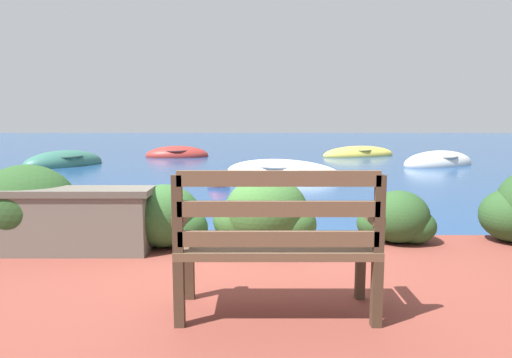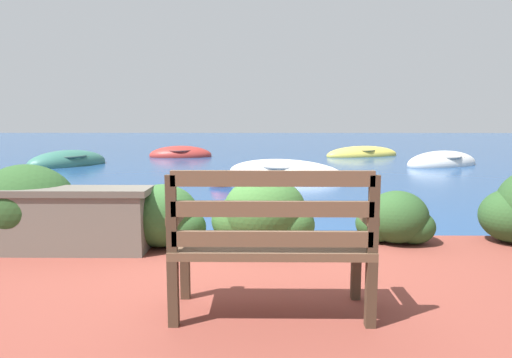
{
  "view_description": "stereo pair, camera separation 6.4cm",
  "coord_description": "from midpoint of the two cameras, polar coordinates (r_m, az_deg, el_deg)",
  "views": [
    {
      "loc": [
        0.31,
        -4.66,
        1.44
      ],
      "look_at": [
        0.29,
        3.25,
        0.38
      ],
      "focal_mm": 32.0,
      "sensor_mm": 36.0,
      "label": 1
    },
    {
      "loc": [
        0.38,
        -4.66,
        1.44
      ],
      "look_at": [
        0.29,
        3.25,
        0.38
      ],
      "focal_mm": 32.0,
      "sensor_mm": 36.0,
      "label": 2
    }
  ],
  "objects": [
    {
      "name": "rowboat_distant",
      "position": [
        17.8,
        13.24,
        2.97
      ],
      "size": [
        3.18,
        1.98,
        0.68
      ],
      "rotation": [
        0.0,
        0.0,
        0.36
      ],
      "color": "#DBC64C",
      "rests_on": "ground_plane"
    },
    {
      "name": "hedge_clump_left",
      "position": [
        4.88,
        -26.52,
        -3.56
      ],
      "size": [
        1.16,
        0.83,
        0.79
      ],
      "color": "#284C23",
      "rests_on": "patio_terrace"
    },
    {
      "name": "rowboat_far",
      "position": [
        15.0,
        22.35,
        1.81
      ],
      "size": [
        2.87,
        2.19,
        0.79
      ],
      "rotation": [
        0.0,
        0.0,
        0.48
      ],
      "color": "silver",
      "rests_on": "ground_plane"
    },
    {
      "name": "ground_plane",
      "position": [
        4.89,
        -3.5,
        -9.49
      ],
      "size": [
        80.0,
        80.0,
        0.0
      ],
      "color": "navy"
    },
    {
      "name": "hedge_clump_centre",
      "position": [
        4.45,
        -11.38,
        -4.98
      ],
      "size": [
        0.88,
        0.63,
        0.6
      ],
      "color": "#2D5628",
      "rests_on": "patio_terrace"
    },
    {
      "name": "park_bench",
      "position": [
        2.81,
        2.59,
        -7.6
      ],
      "size": [
        1.23,
        0.48,
        0.93
      ],
      "rotation": [
        0.0,
        0.0,
        -0.02
      ],
      "color": "#433123",
      "rests_on": "patio_terrace"
    },
    {
      "name": "rowboat_mid",
      "position": [
        15.02,
        -22.34,
        1.83
      ],
      "size": [
        2.4,
        2.71,
        0.83
      ],
      "rotation": [
        0.0,
        0.0,
        0.94
      ],
      "color": "#336B5B",
      "rests_on": "ground_plane"
    },
    {
      "name": "rowboat_nearest",
      "position": [
        11.46,
        3.69,
        0.71
      ],
      "size": [
        3.32,
        2.52,
        0.72
      ],
      "rotation": [
        0.0,
        0.0,
        2.65
      ],
      "color": "silver",
      "rests_on": "ground_plane"
    },
    {
      "name": "hedge_clump_far_right",
      "position": [
        4.7,
        17.44,
        -4.95
      ],
      "size": [
        0.76,
        0.55,
        0.52
      ],
      "color": "#284C23",
      "rests_on": "patio_terrace"
    },
    {
      "name": "rowboat_outer",
      "position": [
        17.28,
        -9.3,
        2.96
      ],
      "size": [
        2.42,
        1.38,
        0.72
      ],
      "rotation": [
        0.0,
        0.0,
        3.24
      ],
      "color": "#9E2D28",
      "rests_on": "ground_plane"
    },
    {
      "name": "stone_wall",
      "position": [
        4.55,
        -24.18,
        -4.68
      ],
      "size": [
        1.87,
        0.39,
        0.6
      ],
      "color": "#666056",
      "rests_on": "patio_terrace"
    },
    {
      "name": "mooring_buoy",
      "position": [
        9.81,
        -4.23,
        -0.34
      ],
      "size": [
        0.51,
        0.51,
        0.47
      ],
      "color": "red",
      "rests_on": "ground_plane"
    },
    {
      "name": "hedge_clump_right",
      "position": [
        4.37,
        1.32,
        -4.63
      ],
      "size": [
        0.99,
        0.71,
        0.67
      ],
      "color": "#38662D",
      "rests_on": "patio_terrace"
    }
  ]
}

